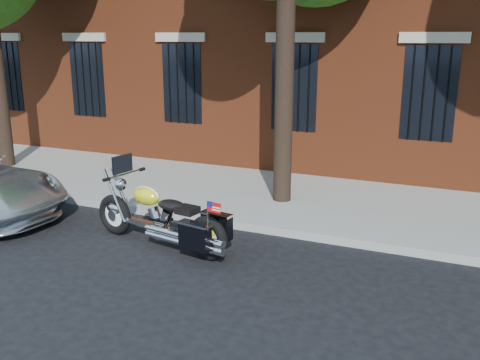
% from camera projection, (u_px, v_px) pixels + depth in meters
% --- Properties ---
extents(ground, '(120.00, 120.00, 0.00)m').
position_uv_depth(ground, '(192.00, 254.00, 8.58)').
color(ground, black).
rests_on(ground, ground).
extents(curb, '(40.00, 0.16, 0.15)m').
position_uv_depth(curb, '(228.00, 223.00, 9.78)').
color(curb, gray).
rests_on(curb, ground).
extents(sidewalk, '(40.00, 3.60, 0.15)m').
position_uv_depth(sidewalk, '(265.00, 196.00, 11.44)').
color(sidewalk, gray).
rests_on(sidewalk, ground).
extents(motorcycle, '(2.80, 1.13, 1.45)m').
position_uv_depth(motorcycle, '(165.00, 220.00, 8.68)').
color(motorcycle, black).
rests_on(motorcycle, ground).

